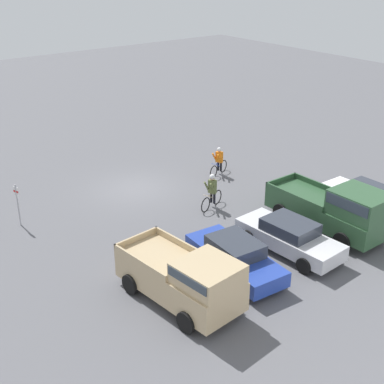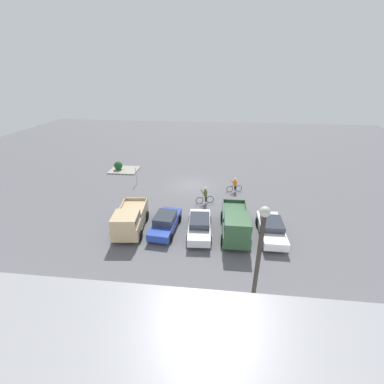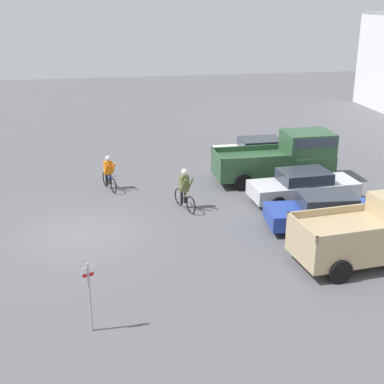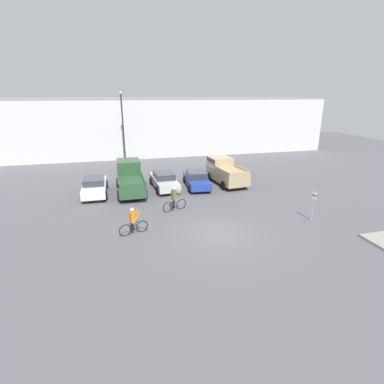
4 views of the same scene
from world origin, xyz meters
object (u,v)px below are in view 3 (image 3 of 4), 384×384
object	(u,v)px
sedan_2	(326,211)
fire_lane_sign	(89,291)
sedan_0	(260,151)
sedan_1	(303,186)
pickup_truck_0	(285,157)
cyclist_0	(185,189)
cyclist_1	(109,173)
pickup_truck_1	(375,230)

from	to	relation	value
sedan_2	fire_lane_sign	world-z (taller)	fire_lane_sign
sedan_0	fire_lane_sign	distance (m)	16.18
sedan_0	sedan_1	distance (m)	5.60
sedan_0	fire_lane_sign	world-z (taller)	fire_lane_sign
pickup_truck_0	sedan_2	distance (m)	5.64
pickup_truck_0	cyclist_0	xyz separation A→B (m)	(2.67, -5.29, -0.31)
sedan_0	pickup_truck_0	size ratio (longest dim) A/B	0.84
pickup_truck_0	cyclist_1	world-z (taller)	pickup_truck_0
sedan_0	sedan_2	size ratio (longest dim) A/B	1.02
cyclist_1	pickup_truck_1	bearing A→B (deg)	44.22
sedan_2	cyclist_0	distance (m)	5.75
pickup_truck_1	cyclist_0	distance (m)	7.88
pickup_truck_0	cyclist_1	distance (m)	8.31
cyclist_0	cyclist_1	xyz separation A→B (m)	(-2.98, -3.00, -0.10)
cyclist_0	sedan_1	bearing A→B (deg)	88.56
sedan_2	cyclist_1	world-z (taller)	cyclist_1
sedan_1	fire_lane_sign	bearing A→B (deg)	-48.69
fire_lane_sign	sedan_0	bearing A→B (deg)	146.87
fire_lane_sign	sedan_2	bearing A→B (deg)	120.21
cyclist_1	fire_lane_sign	bearing A→B (deg)	-4.58
sedan_0	pickup_truck_1	distance (m)	11.18
sedan_0	sedan_1	world-z (taller)	sedan_1
sedan_1	pickup_truck_1	size ratio (longest dim) A/B	0.94
pickup_truck_0	fire_lane_sign	size ratio (longest dim) A/B	2.78
pickup_truck_1	sedan_0	bearing A→B (deg)	-177.48
pickup_truck_1	sedan_1	bearing A→B (deg)	-176.99
cyclist_0	pickup_truck_0	bearing A→B (deg)	116.82
sedan_0	pickup_truck_1	world-z (taller)	pickup_truck_1
sedan_2	cyclist_1	xyz separation A→B (m)	(-5.91, -7.94, 0.10)
sedan_1	sedan_2	xyz separation A→B (m)	(2.80, -0.21, -0.02)
pickup_truck_0	cyclist_0	world-z (taller)	pickup_truck_0
pickup_truck_0	cyclist_0	bearing A→B (deg)	-63.18
sedan_2	cyclist_1	distance (m)	9.90
sedan_0	sedan_2	world-z (taller)	sedan_2
cyclist_0	cyclist_1	bearing A→B (deg)	-134.79
pickup_truck_0	pickup_truck_1	bearing A→B (deg)	1.04
cyclist_1	sedan_2	bearing A→B (deg)	53.35
fire_lane_sign	pickup_truck_0	bearing A→B (deg)	139.50
sedan_1	cyclist_0	xyz separation A→B (m)	(-0.13, -5.15, 0.18)
sedan_0	cyclist_1	bearing A→B (deg)	-72.59
sedan_1	sedan_0	bearing A→B (deg)	-177.96
pickup_truck_1	cyclist_1	world-z (taller)	pickup_truck_1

